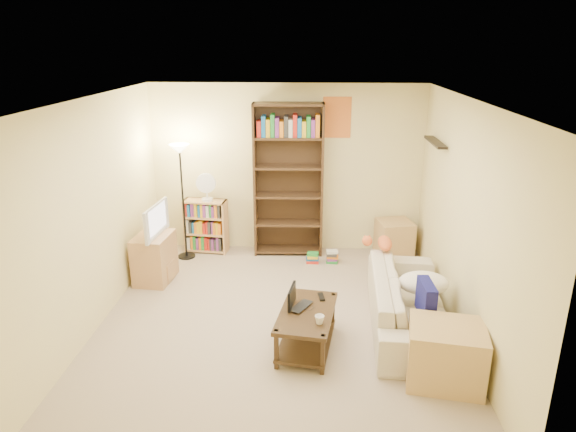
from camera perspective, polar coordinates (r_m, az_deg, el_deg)
The scene contains 19 objects.
room at distance 5.39m, azimuth -1.33°, elevation 3.50°, with size 4.50×4.54×2.52m.
sofa at distance 5.94m, azimuth 13.28°, elevation -9.26°, with size 0.91×2.10×0.60m, color beige.
navy_pillow at distance 5.44m, azimuth 15.09°, elevation -8.90°, with size 0.40×0.12×0.36m, color navy.
cream_blanket at distance 5.91m, azimuth 14.81°, elevation -7.20°, with size 0.55×0.40×0.24m, color white.
tabby_cat at distance 6.47m, azimuth 10.37°, elevation -2.94°, with size 0.47×0.19×0.16m.
coffee_table at distance 5.42m, azimuth 2.07°, elevation -11.90°, with size 0.67×1.03×0.43m.
laptop at distance 5.38m, azimuth 1.90°, elevation -10.15°, with size 0.31×0.36×0.02m, color black.
laptop_screen at distance 5.35m, azimuth 0.43°, elevation -8.92°, with size 0.01×0.32×0.21m, color white.
mug at distance 5.12m, azimuth 3.52°, elevation -11.43°, with size 0.12×0.12×0.09m, color white.
tv_remote at distance 5.61m, azimuth 3.72°, elevation -8.94°, with size 0.05×0.17×0.02m, color black.
tv_stand at distance 7.07m, azimuth -14.61°, elevation -4.52°, with size 0.43×0.60×0.64m, color tan.
television at distance 6.88m, azimuth -14.97°, elevation -0.44°, with size 0.17×0.74×0.42m, color black.
tall_bookshelf at distance 7.47m, azimuth 0.04°, elevation 4.37°, with size 1.02×0.37×2.24m.
short_bookshelf at distance 7.84m, azimuth -9.09°, elevation -1.12°, with size 0.66×0.32×0.81m.
desk_fan at distance 7.60m, azimuth -9.07°, elevation 3.31°, with size 0.29×0.16×0.42m.
floor_lamp at distance 7.41m, azimuth -11.83°, elevation 5.19°, with size 0.29×0.29×1.70m.
side_table at distance 7.76m, azimuth 11.71°, elevation -2.52°, with size 0.48×0.48×0.55m, color #DBB36A.
end_cabinet at distance 5.16m, azimuth 17.11°, elevation -14.47°, with size 0.69×0.57×0.57m, color tan.
book_stacks at distance 7.48m, azimuth 3.95°, elevation -4.56°, with size 0.45×0.16×0.18m.
Camera 1 is at (0.39, -5.18, 3.04)m, focal length 32.00 mm.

